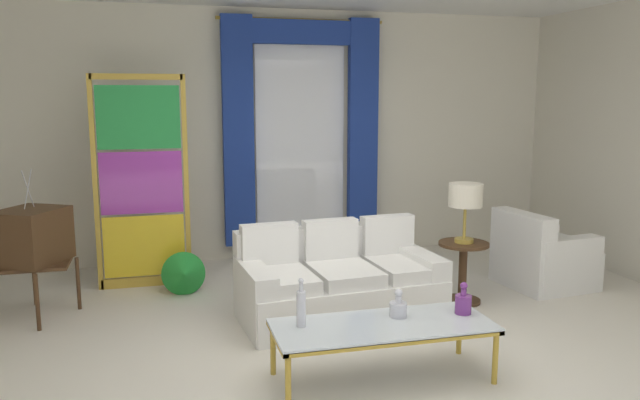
{
  "coord_description": "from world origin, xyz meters",
  "views": [
    {
      "loc": [
        -1.35,
        -4.49,
        1.98
      ],
      "look_at": [
        0.05,
        0.9,
        1.05
      ],
      "focal_mm": 35.05,
      "sensor_mm": 36.0,
      "label": 1
    }
  ],
  "objects_px": {
    "coffee_table": "(383,328)",
    "bottle_crystal_tall": "(398,308)",
    "couch_white_long": "(337,283)",
    "round_side_table": "(463,267)",
    "armchair_white": "(541,259)",
    "stained_glass_divider": "(142,187)",
    "table_lamp_brass": "(466,198)",
    "peacock_figurine": "(184,275)",
    "bottle_blue_decanter": "(463,303)",
    "bottle_amber_squat": "(301,307)",
    "vintage_tv": "(31,239)"
  },
  "relations": [
    {
      "from": "coffee_table",
      "to": "bottle_crystal_tall",
      "type": "bearing_deg",
      "value": 33.98
    },
    {
      "from": "couch_white_long",
      "to": "coffee_table",
      "type": "bearing_deg",
      "value": -92.09
    },
    {
      "from": "coffee_table",
      "to": "round_side_table",
      "type": "relative_size",
      "value": 2.6
    },
    {
      "from": "armchair_white",
      "to": "round_side_table",
      "type": "height_order",
      "value": "armchair_white"
    },
    {
      "from": "bottle_crystal_tall",
      "to": "stained_glass_divider",
      "type": "distance_m",
      "value": 3.21
    },
    {
      "from": "stained_glass_divider",
      "to": "bottle_crystal_tall",
      "type": "bearing_deg",
      "value": -55.11
    },
    {
      "from": "armchair_white",
      "to": "table_lamp_brass",
      "type": "bearing_deg",
      "value": -165.13
    },
    {
      "from": "bottle_crystal_tall",
      "to": "peacock_figurine",
      "type": "xyz_separation_m",
      "value": [
        -1.43,
        2.14,
        -0.26
      ]
    },
    {
      "from": "bottle_blue_decanter",
      "to": "bottle_amber_squat",
      "type": "height_order",
      "value": "bottle_amber_squat"
    },
    {
      "from": "coffee_table",
      "to": "bottle_blue_decanter",
      "type": "xyz_separation_m",
      "value": [
        0.64,
        0.05,
        0.12
      ]
    },
    {
      "from": "peacock_figurine",
      "to": "table_lamp_brass",
      "type": "bearing_deg",
      "value": -18.36
    },
    {
      "from": "couch_white_long",
      "to": "round_side_table",
      "type": "xyz_separation_m",
      "value": [
        1.28,
        0.06,
        0.05
      ]
    },
    {
      "from": "bottle_amber_squat",
      "to": "table_lamp_brass",
      "type": "bearing_deg",
      "value": 34.16
    },
    {
      "from": "bottle_amber_squat",
      "to": "vintage_tv",
      "type": "relative_size",
      "value": 0.26
    },
    {
      "from": "peacock_figurine",
      "to": "table_lamp_brass",
      "type": "distance_m",
      "value": 2.86
    },
    {
      "from": "couch_white_long",
      "to": "bottle_crystal_tall",
      "type": "relative_size",
      "value": 8.81
    },
    {
      "from": "bottle_blue_decanter",
      "to": "table_lamp_brass",
      "type": "distance_m",
      "value": 1.59
    },
    {
      "from": "stained_glass_divider",
      "to": "round_side_table",
      "type": "xyz_separation_m",
      "value": [
        2.98,
        -1.31,
        -0.7
      ]
    },
    {
      "from": "coffee_table",
      "to": "table_lamp_brass",
      "type": "relative_size",
      "value": 2.71
    },
    {
      "from": "bottle_blue_decanter",
      "to": "armchair_white",
      "type": "bearing_deg",
      "value": 42.84
    },
    {
      "from": "peacock_figurine",
      "to": "round_side_table",
      "type": "bearing_deg",
      "value": -18.36
    },
    {
      "from": "couch_white_long",
      "to": "stained_glass_divider",
      "type": "xyz_separation_m",
      "value": [
        -1.7,
        1.37,
        0.75
      ]
    },
    {
      "from": "vintage_tv",
      "to": "bottle_crystal_tall",
      "type": "bearing_deg",
      "value": -34.18
    },
    {
      "from": "bottle_amber_squat",
      "to": "round_side_table",
      "type": "distance_m",
      "value": 2.3
    },
    {
      "from": "round_side_table",
      "to": "vintage_tv",
      "type": "bearing_deg",
      "value": 171.4
    },
    {
      "from": "peacock_figurine",
      "to": "round_side_table",
      "type": "relative_size",
      "value": 1.01
    },
    {
      "from": "vintage_tv",
      "to": "stained_glass_divider",
      "type": "xyz_separation_m",
      "value": [
        0.94,
        0.72,
        0.33
      ]
    },
    {
      "from": "bottle_blue_decanter",
      "to": "round_side_table",
      "type": "xyz_separation_m",
      "value": [
        0.69,
        1.33,
        -0.14
      ]
    },
    {
      "from": "bottle_crystal_tall",
      "to": "couch_white_long",
      "type": "bearing_deg",
      "value": 95.06
    },
    {
      "from": "bottle_amber_squat",
      "to": "coffee_table",
      "type": "bearing_deg",
      "value": -9.38
    },
    {
      "from": "vintage_tv",
      "to": "table_lamp_brass",
      "type": "height_order",
      "value": "vintage_tv"
    },
    {
      "from": "vintage_tv",
      "to": "bottle_blue_decanter",
      "type": "bearing_deg",
      "value": -30.75
    },
    {
      "from": "bottle_crystal_tall",
      "to": "bottle_amber_squat",
      "type": "xyz_separation_m",
      "value": [
        -0.72,
        -0.01,
        0.07
      ]
    },
    {
      "from": "vintage_tv",
      "to": "round_side_table",
      "type": "distance_m",
      "value": 3.98
    },
    {
      "from": "vintage_tv",
      "to": "round_side_table",
      "type": "height_order",
      "value": "vintage_tv"
    },
    {
      "from": "couch_white_long",
      "to": "bottle_blue_decanter",
      "type": "relative_size",
      "value": 7.68
    },
    {
      "from": "bottle_crystal_tall",
      "to": "bottle_blue_decanter",
      "type": "bearing_deg",
      "value": -6.67
    },
    {
      "from": "bottle_blue_decanter",
      "to": "bottle_crystal_tall",
      "type": "height_order",
      "value": "bottle_blue_decanter"
    },
    {
      "from": "bottle_amber_squat",
      "to": "peacock_figurine",
      "type": "distance_m",
      "value": 2.29
    },
    {
      "from": "bottle_crystal_tall",
      "to": "bottle_amber_squat",
      "type": "relative_size",
      "value": 0.6
    },
    {
      "from": "coffee_table",
      "to": "armchair_white",
      "type": "height_order",
      "value": "armchair_white"
    },
    {
      "from": "coffee_table",
      "to": "bottle_blue_decanter",
      "type": "distance_m",
      "value": 0.65
    },
    {
      "from": "couch_white_long",
      "to": "armchair_white",
      "type": "xyz_separation_m",
      "value": [
        2.32,
        0.33,
        -0.02
      ]
    },
    {
      "from": "peacock_figurine",
      "to": "bottle_blue_decanter",
      "type": "bearing_deg",
      "value": -48.92
    },
    {
      "from": "vintage_tv",
      "to": "peacock_figurine",
      "type": "distance_m",
      "value": 1.44
    },
    {
      "from": "bottle_amber_squat",
      "to": "armchair_white",
      "type": "height_order",
      "value": "armchair_white"
    },
    {
      "from": "vintage_tv",
      "to": "armchair_white",
      "type": "xyz_separation_m",
      "value": [
        4.96,
        -0.32,
        -0.44
      ]
    },
    {
      "from": "bottle_amber_squat",
      "to": "peacock_figurine",
      "type": "xyz_separation_m",
      "value": [
        -0.71,
        2.15,
        -0.33
      ]
    },
    {
      "from": "coffee_table",
      "to": "bottle_crystal_tall",
      "type": "height_order",
      "value": "bottle_crystal_tall"
    },
    {
      "from": "vintage_tv",
      "to": "stained_glass_divider",
      "type": "bearing_deg",
      "value": 37.31
    }
  ]
}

